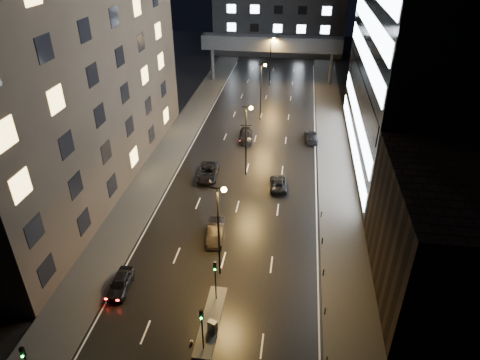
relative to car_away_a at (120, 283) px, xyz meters
The scene contains 23 objects.
ground 36.55m from the car_away_a, 75.82° to the left, with size 160.00×160.00×0.00m, color black.
sidewalk_left 30.64m from the car_away_a, 96.65° to the left, with size 5.00×110.00×0.15m, color #383533.
sidewalk_right 37.23m from the car_away_a, 54.81° to the left, with size 5.00×110.00×0.15m, color #383533.
building_left 30.53m from the car_away_a, 124.89° to the left, with size 15.00×48.00×40.00m, color #2D2319.
building_right_low 29.76m from the car_away_a, ahead, with size 10.00×18.00×12.00m, color black.
building_far 94.59m from the car_away_a, 84.53° to the left, with size 34.00×14.00×25.00m, color #333335.
skybridge 66.47m from the car_away_a, 82.21° to the left, with size 30.00×3.00×10.00m.
median_island 9.63m from the car_away_a, 15.55° to the right, with size 1.60×8.00×0.15m, color #383533.
traffic_signal_near 9.55m from the car_away_a, ahead, with size 0.28×0.34×4.40m.
traffic_signal_far 11.06m from the car_away_a, 31.10° to the right, with size 0.28×0.34×4.40m.
bollard_row 19.25m from the car_away_a, ahead, with size 0.12×25.12×0.90m.
streetlight_near 11.32m from the car_away_a, 20.60° to the left, with size 1.45×0.50×10.15m.
streetlight_mid_a 25.79m from the car_away_a, 68.74° to the left, with size 1.45×0.50×10.15m.
streetlight_mid_b 44.74m from the car_away_a, 78.15° to the left, with size 1.45×0.50×10.15m.
streetlight_far 64.34m from the car_away_a, 81.82° to the left, with size 1.45×0.50×10.15m.
car_away_a is the anchor object (origin of this frame).
car_away_b 11.65m from the car_away_a, 50.25° to the left, with size 1.75×5.01×1.65m, color black.
car_away_c 22.32m from the car_away_a, 80.00° to the left, with size 2.61×5.67×1.57m, color black.
car_away_d 35.62m from the car_away_a, 77.92° to the left, with size 2.12×5.21×1.51m, color black.
car_toward_a 24.70m from the car_away_a, 56.42° to the left, with size 2.13×4.62×1.28m, color black.
car_toward_b 40.10m from the car_away_a, 63.41° to the left, with size 2.03×5.00×1.45m, color black.
utility_cabinet 10.38m from the car_away_a, 21.59° to the right, with size 0.74×0.46×1.20m, color #555558.
cone_a 9.68m from the car_away_a, 32.47° to the right, with size 0.32×0.32×0.57m, color orange.
Camera 1 is at (6.50, -23.40, 29.78)m, focal length 32.00 mm.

